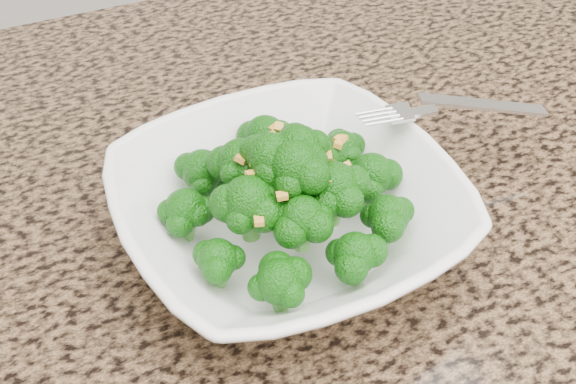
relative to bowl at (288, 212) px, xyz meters
name	(u,v)px	position (x,y,z in m)	size (l,w,h in m)	color
granite_counter	(528,270)	(0.16, -0.09, -0.05)	(1.64, 1.04, 0.03)	brown
bowl	(288,212)	(0.00, 0.00, 0.00)	(0.25, 0.25, 0.06)	white
broccoli_pile	(288,146)	(0.00, 0.00, 0.06)	(0.22, 0.22, 0.06)	#115E0A
garlic_topping	(288,104)	(0.00, 0.00, 0.10)	(0.13, 0.13, 0.01)	gold
fork	(427,110)	(0.13, 0.03, 0.04)	(0.19, 0.03, 0.01)	silver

